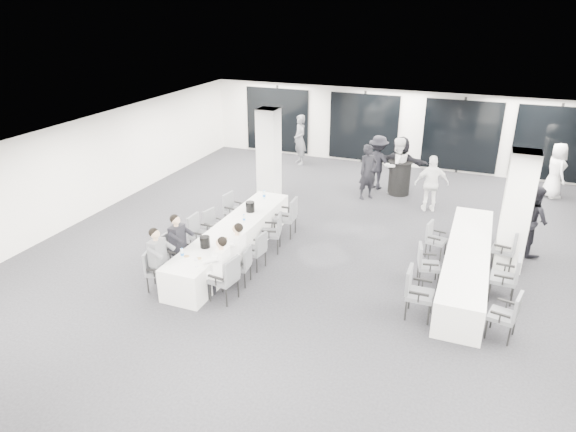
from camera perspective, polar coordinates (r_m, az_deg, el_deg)
name	(u,v)px	position (r m, az deg, el deg)	size (l,w,h in m)	color
room	(372,192)	(12.88, 9.27, 2.67)	(14.04, 16.04, 2.84)	black
column_left	(269,154)	(15.85, -2.15, 6.88)	(0.60, 0.60, 2.80)	silver
column_right	(516,212)	(12.57, 24.02, 0.43)	(0.60, 0.60, 2.80)	silver
banquet_table_main	(233,241)	(12.54, -6.11, -2.76)	(0.90, 5.00, 0.75)	silver
banquet_table_side	(466,264)	(12.07, 19.20, -5.08)	(0.90, 5.00, 0.75)	silver
cocktail_table	(399,177)	(16.76, 12.28, 4.22)	(0.78, 0.78, 1.08)	black
chair_main_left_near	(154,268)	(11.35, -14.61, -5.57)	(0.55, 0.57, 0.89)	#575A5F
chair_main_left_second	(175,250)	(11.91, -12.46, -3.69)	(0.56, 0.60, 0.98)	#575A5F
chair_main_left_mid	(199,232)	(12.70, -9.88, -1.73)	(0.50, 0.56, 0.97)	#575A5F
chair_main_left_fourth	(213,224)	(13.24, -8.35, -0.88)	(0.52, 0.54, 0.86)	#575A5F
chair_main_left_far	(232,207)	(14.12, -6.19, 0.95)	(0.52, 0.57, 0.93)	#575A5F
chair_main_right_near	(227,276)	(10.62, -6.81, -6.68)	(0.57, 0.61, 0.99)	#575A5F
chair_main_right_second	(243,263)	(11.23, -5.07, -5.23)	(0.49, 0.53, 0.88)	#575A5F
chair_main_right_mid	(257,249)	(11.81, -3.48, -3.64)	(0.51, 0.55, 0.89)	#575A5F
chair_main_right_fourth	(274,230)	(12.61, -1.58, -1.58)	(0.60, 0.62, 0.97)	#575A5F
chair_main_right_far	(288,215)	(13.39, 0.03, 0.12)	(0.55, 0.61, 1.04)	#575A5F
chair_side_left_near	(416,290)	(10.35, 14.01, -7.95)	(0.52, 0.59, 1.03)	#575A5F
chair_side_left_mid	(426,262)	(11.56, 15.03, -4.98)	(0.55, 0.58, 0.93)	#575A5F
chair_side_left_far	(434,237)	(12.88, 15.90, -2.26)	(0.51, 0.54, 0.87)	#575A5F
chair_side_right_near	(508,313)	(10.26, 23.25, -9.88)	(0.58, 0.61, 0.96)	#575A5F
chair_side_right_mid	(509,275)	(11.48, 23.31, -6.07)	(0.55, 0.60, 1.02)	#575A5F
chair_side_right_far	(508,246)	(12.77, 23.30, -3.10)	(0.60, 0.64, 1.03)	#575A5F
seated_guest_a	(160,256)	(11.14, -14.05, -4.32)	(0.50, 0.38, 1.44)	#5A5C61
seated_guest_b	(180,241)	(11.70, -11.91, -2.74)	(0.50, 0.38, 1.44)	black
seated_guest_c	(219,264)	(10.58, -7.65, -5.31)	(0.50, 0.38, 1.44)	white
seated_guest_d	(235,249)	(11.14, -5.88, -3.70)	(0.50, 0.38, 1.44)	white
standing_guest_a	(368,168)	(16.05, 8.89, 5.25)	(0.71, 0.58, 1.96)	black
standing_guest_b	(397,162)	(16.63, 12.03, 5.85)	(1.00, 0.61, 2.07)	white
standing_guest_c	(378,159)	(17.00, 9.98, 6.27)	(1.30, 0.66, 2.00)	black
standing_guest_d	(432,180)	(15.49, 15.71, 3.89)	(1.12, 0.63, 1.90)	white
standing_guest_e	(557,167)	(18.03, 27.68, 4.84)	(0.95, 0.58, 1.97)	white
standing_guest_f	(401,161)	(16.83, 12.40, 6.02)	(1.90, 0.73, 2.07)	black
standing_guest_g	(300,136)	(19.38, 1.33, 8.83)	(0.77, 0.62, 2.11)	#5A5C61
standing_guest_h	(533,215)	(13.68, 25.53, 0.08)	(0.96, 0.58, 1.98)	black
ice_bucket_near	(205,242)	(11.41, -9.22, -2.87)	(0.22, 0.22, 0.25)	black
ice_bucket_far	(250,207)	(13.17, -4.22, 1.03)	(0.23, 0.23, 0.26)	black
water_bottle_a	(182,253)	(11.05, -11.68, -4.08)	(0.07, 0.07, 0.22)	silver
water_bottle_b	(244,218)	(12.57, -4.91, -0.27)	(0.06, 0.06, 0.20)	silver
water_bottle_c	(264,195)	(14.00, -2.67, 2.36)	(0.08, 0.08, 0.24)	silver
plate_a	(187,256)	(11.11, -11.20, -4.42)	(0.19, 0.19, 0.03)	white
plate_b	(199,259)	(10.97, -9.89, -4.69)	(0.20, 0.20, 0.03)	white
plate_c	(225,239)	(11.77, -7.06, -2.51)	(0.21, 0.21, 0.03)	white
wine_glass	(196,260)	(10.61, -10.18, -4.83)	(0.08, 0.08, 0.21)	silver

